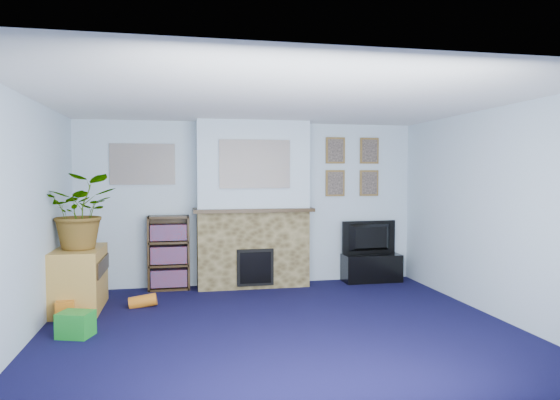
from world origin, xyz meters
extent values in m
cube|color=#0E0D33|center=(0.00, 0.00, 0.00)|extent=(5.00, 4.50, 0.01)
cube|color=white|center=(0.00, 0.00, 2.40)|extent=(5.00, 4.50, 0.01)
cube|color=silver|center=(0.00, 2.25, 1.20)|extent=(5.00, 0.04, 2.40)
cube|color=silver|center=(0.00, -2.25, 1.20)|extent=(5.00, 0.04, 2.40)
cube|color=silver|center=(-2.50, 0.00, 1.20)|extent=(0.04, 4.50, 2.40)
cube|color=silver|center=(2.50, 0.00, 1.20)|extent=(0.04, 4.50, 2.40)
cube|color=brown|center=(0.00, 2.05, 0.55)|extent=(1.60, 0.40, 1.10)
cube|color=brown|center=(0.00, 2.05, 1.75)|extent=(1.60, 0.40, 1.30)
cube|color=brown|center=(0.00, 2.02, 1.12)|extent=(1.72, 0.50, 0.05)
cube|color=brown|center=(0.00, 1.84, 0.32)|extent=(0.52, 0.08, 0.52)
cube|color=brown|center=(0.00, 1.80, 0.32)|extent=(0.44, 0.02, 0.44)
cube|color=gray|center=(0.00, 1.84, 1.78)|extent=(1.00, 0.03, 0.68)
cube|color=gray|center=(-1.55, 2.23, 1.78)|extent=(0.90, 0.03, 0.58)
cube|color=brown|center=(1.30, 2.23, 2.00)|extent=(0.30, 0.03, 0.40)
cube|color=brown|center=(1.85, 2.23, 2.00)|extent=(0.30, 0.03, 0.40)
cube|color=brown|center=(1.30, 2.23, 1.50)|extent=(0.30, 0.03, 0.40)
cube|color=brown|center=(1.85, 2.23, 1.50)|extent=(0.30, 0.03, 0.40)
cube|color=black|center=(1.82, 2.03, 0.23)|extent=(0.88, 0.37, 0.42)
imported|color=black|center=(1.82, 2.05, 0.67)|extent=(0.88, 0.18, 0.50)
cube|color=#312211|center=(-1.20, 2.23, 0.53)|extent=(0.58, 0.02, 1.05)
cube|color=#312211|center=(-1.47, 2.10, 0.53)|extent=(0.03, 0.28, 1.05)
cube|color=#312211|center=(-0.92, 2.10, 0.53)|extent=(0.03, 0.28, 1.05)
cube|color=#312211|center=(-1.20, 2.10, 0.01)|extent=(0.56, 0.28, 0.03)
cube|color=#312211|center=(-1.20, 2.10, 0.35)|extent=(0.56, 0.28, 0.03)
cube|color=#312211|center=(-1.20, 2.10, 0.68)|extent=(0.56, 0.28, 0.03)
cube|color=#312211|center=(-1.20, 2.10, 1.04)|extent=(0.56, 0.28, 0.03)
cube|color=#312211|center=(-1.20, 2.09, 0.17)|extent=(0.50, 0.22, 0.24)
cube|color=#312211|center=(-1.20, 2.09, 0.50)|extent=(0.50, 0.22, 0.24)
cube|color=#312211|center=(-1.20, 2.09, 0.82)|extent=(0.50, 0.22, 0.22)
cube|color=#B78A3A|center=(-2.24, 1.24, 0.35)|extent=(0.53, 0.96, 0.75)
imported|color=#26661E|center=(-2.19, 1.19, 1.20)|extent=(0.83, 0.72, 0.90)
cube|color=gold|center=(-0.04, 2.00, 1.22)|extent=(0.11, 0.06, 0.15)
cylinder|color=#B2BFC6|center=(0.29, 2.00, 1.23)|extent=(0.05, 0.05, 0.17)
sphere|color=gray|center=(-0.54, 2.00, 1.22)|extent=(0.13, 0.13, 0.13)
cylinder|color=orange|center=(0.70, 2.00, 1.21)|extent=(0.06, 0.06, 0.12)
cube|color=#198C26|center=(-2.08, 0.16, 0.14)|extent=(0.38, 0.34, 0.25)
sphere|color=orange|center=(-2.06, 0.64, 0.09)|extent=(0.16, 0.16, 0.16)
cube|color=orange|center=(-2.30, 0.74, 0.11)|extent=(0.22, 0.22, 0.24)
cylinder|color=orange|center=(-1.50, 1.20, 0.07)|extent=(0.35, 0.15, 0.20)
camera|label=1|loc=(-1.03, -5.09, 1.64)|focal=32.00mm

